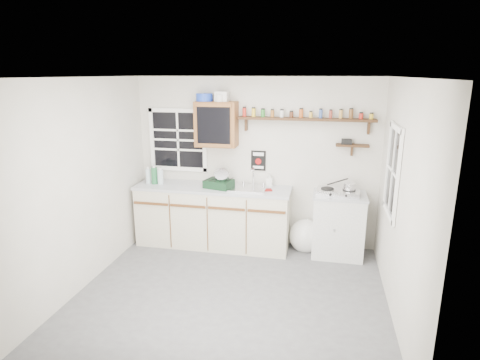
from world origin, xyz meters
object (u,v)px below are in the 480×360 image
(right_cabinet, at_px, (338,225))
(dish_rack, at_px, (220,181))
(upper_cabinet, at_px, (216,124))
(hotplate, at_px, (338,192))
(main_cabinet, at_px, (213,216))
(spice_shelf, at_px, (305,118))

(right_cabinet, relative_size, dish_rack, 2.05)
(upper_cabinet, xyz_separation_m, hotplate, (1.77, -0.14, -0.88))
(dish_rack, bearing_deg, upper_cabinet, 130.30)
(dish_rack, relative_size, hotplate, 0.73)
(main_cabinet, height_order, upper_cabinet, upper_cabinet)
(main_cabinet, height_order, hotplate, hotplate)
(main_cabinet, distance_m, spice_shelf, 1.97)
(main_cabinet, relative_size, right_cabinet, 2.54)
(main_cabinet, bearing_deg, upper_cabinet, 76.32)
(right_cabinet, bearing_deg, spice_shelf, 160.76)
(upper_cabinet, bearing_deg, dish_rack, -63.54)
(upper_cabinet, bearing_deg, right_cabinet, -3.76)
(right_cabinet, height_order, upper_cabinet, upper_cabinet)
(hotplate, bearing_deg, right_cabinet, 37.86)
(dish_rack, height_order, hotplate, dish_rack)
(spice_shelf, height_order, dish_rack, spice_shelf)
(right_cabinet, relative_size, upper_cabinet, 1.40)
(right_cabinet, xyz_separation_m, spice_shelf, (-0.54, 0.19, 1.48))
(upper_cabinet, distance_m, dish_rack, 0.83)
(right_cabinet, xyz_separation_m, hotplate, (-0.03, -0.02, 0.49))
(spice_shelf, distance_m, hotplate, 1.13)
(dish_rack, bearing_deg, hotplate, 14.89)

